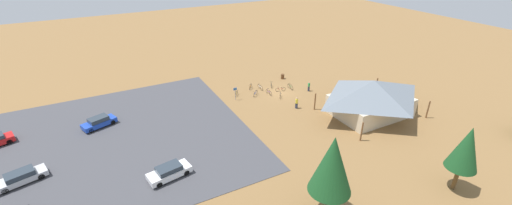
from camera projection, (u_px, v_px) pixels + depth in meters
name	position (u px, v px, depth m)	size (l,w,h in m)	color
ground	(279.00, 92.00, 54.18)	(160.00, 160.00, 0.00)	olive
parking_lot_asphalt	(108.00, 142.00, 40.83)	(34.38, 30.81, 0.05)	#424247
bike_pavilion	(372.00, 95.00, 46.33)	(12.93, 9.94, 5.24)	beige
trash_bin	(283.00, 76.00, 59.29)	(0.60, 0.60, 0.90)	brown
lot_sign	(235.00, 92.00, 51.03)	(0.56, 0.08, 2.20)	#99999E
pine_mideast	(332.00, 165.00, 27.95)	(3.90, 3.90, 8.34)	brown
pine_far_east	(466.00, 148.00, 31.15)	(2.96, 2.96, 7.26)	brown
bicycle_teal_trailside	(271.00, 85.00, 56.03)	(0.79, 1.43, 0.82)	black
bicycle_purple_near_sign	(269.00, 92.00, 53.35)	(0.48, 1.73, 0.86)	black
bicycle_orange_yard_front	(251.00, 87.00, 55.33)	(1.13, 1.35, 0.91)	black
bicycle_white_edge_north	(260.00, 87.00, 55.09)	(0.48, 1.73, 0.89)	black
bicycle_green_lone_east	(290.00, 87.00, 55.26)	(0.48, 1.73, 0.88)	black
bicycle_red_near_porch	(280.00, 89.00, 54.43)	(1.71, 0.60, 0.80)	black
bicycle_blue_yard_right	(255.00, 93.00, 52.88)	(1.40, 1.23, 0.88)	black
bicycle_yellow_by_bin	(236.00, 93.00, 53.00)	(1.02, 1.31, 0.81)	black
bicycle_silver_mid_cluster	(280.00, 95.00, 52.35)	(0.98, 1.45, 0.84)	black
car_white_front_row	(169.00, 172.00, 34.55)	(4.80, 2.66, 1.41)	white
car_silver_aisle_side	(21.00, 177.00, 33.80)	(5.04, 3.02, 1.33)	#BCBCC1
car_blue_second_row	(99.00, 122.00, 43.96)	(4.66, 3.13, 1.41)	#1E42B2
visitor_by_pavilion	(309.00, 86.00, 54.33)	(0.40, 0.37, 1.65)	#2D3347
visitor_at_bikes	(297.00, 103.00, 48.71)	(0.36, 0.38, 1.79)	#2D3347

